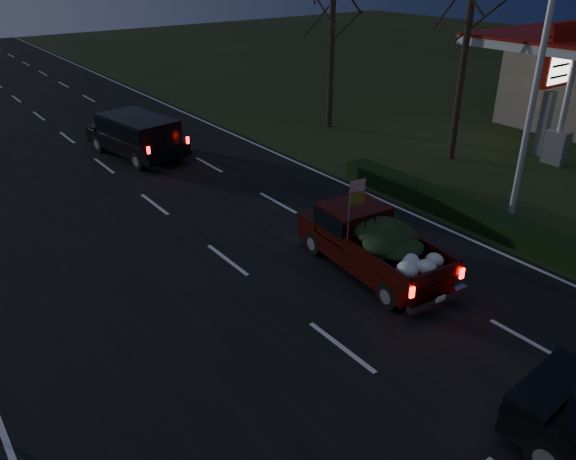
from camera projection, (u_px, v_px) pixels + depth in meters
ground at (341, 347)px, 12.71m from camera, size 120.00×120.00×0.00m
road_asphalt at (341, 347)px, 12.71m from camera, size 14.00×120.00×0.02m
hedge_row at (457, 208)px, 18.90m from camera, size 1.00×10.00×0.60m
light_pole at (543, 48)px, 16.79m from camera, size 0.50×0.90×9.16m
gas_price_pylon at (556, 68)px, 23.18m from camera, size 2.00×0.41×5.57m
gas_canopy at (562, 46)px, 24.71m from camera, size 7.10×6.10×4.88m
bare_tree_mid at (472, 1)px, 21.61m from camera, size 3.60×3.60×8.50m
bare_tree_far at (333, 19)px, 26.62m from camera, size 3.60×3.60×7.00m
pickup_truck at (372, 240)px, 15.43m from camera, size 2.23×4.93×2.51m
lead_suv at (137, 132)px, 24.17m from camera, size 2.82×5.29×1.45m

